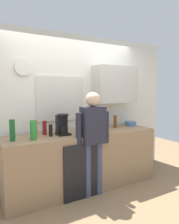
# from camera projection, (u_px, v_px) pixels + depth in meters

# --- Properties ---
(ground_plane) EXTENTS (8.00, 8.00, 0.00)m
(ground_plane) POSITION_uv_depth(u_px,v_px,m) (93.00, 195.00, 3.27)
(ground_plane) COLOR #8C6D4C
(kitchen_counter) EXTENTS (2.56, 0.64, 0.93)m
(kitchen_counter) POSITION_uv_depth(u_px,v_px,m) (84.00, 160.00, 3.48)
(kitchen_counter) COLOR #937251
(kitchen_counter) RESTS_ON ground_plane
(dishwasher_panel) EXTENTS (0.56, 0.02, 0.84)m
(dishwasher_panel) POSITION_uv_depth(u_px,v_px,m) (81.00, 172.00, 3.09)
(dishwasher_panel) COLOR black
(dishwasher_panel) RESTS_ON ground_plane
(back_wall_assembly) EXTENTS (4.16, 0.42, 2.60)m
(back_wall_assembly) POSITION_uv_depth(u_px,v_px,m) (78.00, 105.00, 3.78)
(back_wall_assembly) COLOR silver
(back_wall_assembly) RESTS_ON ground_plane
(coffee_maker) EXTENTS (0.20, 0.20, 0.33)m
(coffee_maker) POSITION_uv_depth(u_px,v_px,m) (62.00, 125.00, 3.27)
(coffee_maker) COLOR black
(coffee_maker) RESTS_ON kitchen_counter
(bottle_amber_beer) EXTENTS (0.06, 0.06, 0.23)m
(bottle_amber_beer) POSITION_uv_depth(u_px,v_px,m) (115.00, 121.00, 3.90)
(bottle_amber_beer) COLOR brown
(bottle_amber_beer) RESTS_ON kitchen_counter
(bottle_clear_soda) EXTENTS (0.09, 0.09, 0.28)m
(bottle_clear_soda) POSITION_uv_depth(u_px,v_px,m) (33.00, 130.00, 2.92)
(bottle_clear_soda) COLOR #2D8C33
(bottle_clear_soda) RESTS_ON kitchen_counter
(bottle_red_vinegar) EXTENTS (0.06, 0.06, 0.22)m
(bottle_red_vinegar) POSITION_uv_depth(u_px,v_px,m) (44.00, 128.00, 3.27)
(bottle_red_vinegar) COLOR maroon
(bottle_red_vinegar) RESTS_ON kitchen_counter
(bottle_dark_sauce) EXTENTS (0.06, 0.06, 0.18)m
(bottle_dark_sauce) POSITION_uv_depth(u_px,v_px,m) (51.00, 130.00, 3.16)
(bottle_dark_sauce) COLOR black
(bottle_dark_sauce) RESTS_ON kitchen_counter
(bottle_olive_oil) EXTENTS (0.06, 0.06, 0.25)m
(bottle_olive_oil) POSITION_uv_depth(u_px,v_px,m) (35.00, 129.00, 3.11)
(bottle_olive_oil) COLOR olive
(bottle_olive_oil) RESTS_ON kitchen_counter
(bottle_green_wine) EXTENTS (0.07, 0.07, 0.30)m
(bottle_green_wine) POSITION_uv_depth(u_px,v_px,m) (12.00, 130.00, 2.85)
(bottle_green_wine) COLOR #195923
(bottle_green_wine) RESTS_ON kitchen_counter
(cup_white_mug) EXTENTS (0.08, 0.08, 0.10)m
(cup_white_mug) POSITION_uv_depth(u_px,v_px,m) (97.00, 128.00, 3.63)
(cup_white_mug) COLOR white
(cup_white_mug) RESTS_ON kitchen_counter
(cup_terracotta_mug) EXTENTS (0.08, 0.08, 0.09)m
(cup_terracotta_mug) POSITION_uv_depth(u_px,v_px,m) (106.00, 125.00, 3.92)
(cup_terracotta_mug) COLOR #B26647
(cup_terracotta_mug) RESTS_ON kitchen_counter
(mixing_bowl) EXTENTS (0.22, 0.22, 0.08)m
(mixing_bowl) POSITION_uv_depth(u_px,v_px,m) (131.00, 123.00, 4.14)
(mixing_bowl) COLOR #4C72A5
(mixing_bowl) RESTS_ON kitchen_counter
(storage_canister) EXTENTS (0.14, 0.14, 0.17)m
(storage_canister) POSITION_uv_depth(u_px,v_px,m) (100.00, 129.00, 3.32)
(storage_canister) COLOR silver
(storage_canister) RESTS_ON kitchen_counter
(person_at_sink) EXTENTS (0.57, 0.22, 1.60)m
(person_at_sink) POSITION_uv_depth(u_px,v_px,m) (93.00, 135.00, 3.17)
(person_at_sink) COLOR #3F4766
(person_at_sink) RESTS_ON ground_plane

